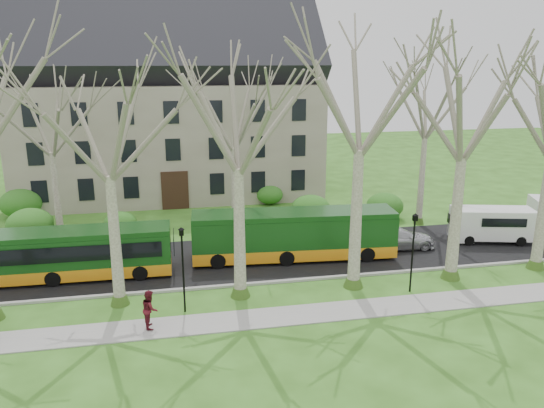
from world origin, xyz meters
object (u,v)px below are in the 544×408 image
Objects in this scene: van_a at (492,225)px; bus_follow at (294,234)px; sedan at (399,238)px; pedestrian_b at (150,309)px; bus_lead at (66,254)px.

bus_follow is at bearing -164.54° from van_a.
sedan is at bearing 7.64° from bus_follow.
bus_follow is 2.35× the size of van_a.
sedan is at bearing -67.71° from pedestrian_b.
bus_follow is 6.85× the size of pedestrian_b.
bus_follow is at bearing 3.19° from bus_lead.
van_a is at bearing -87.86° from sedan.
bus_lead is 13.36m from bus_follow.
bus_follow is 11.31m from pedestrian_b.
bus_follow reaches higher than sedan.
van_a is at bearing 2.94° from bus_lead.
pedestrian_b is at bearing -135.20° from bus_follow.
pedestrian_b is at bearing -54.10° from bus_lead.
sedan is (7.18, 0.40, -0.87)m from bus_follow.
bus_lead reaches higher than pedestrian_b.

